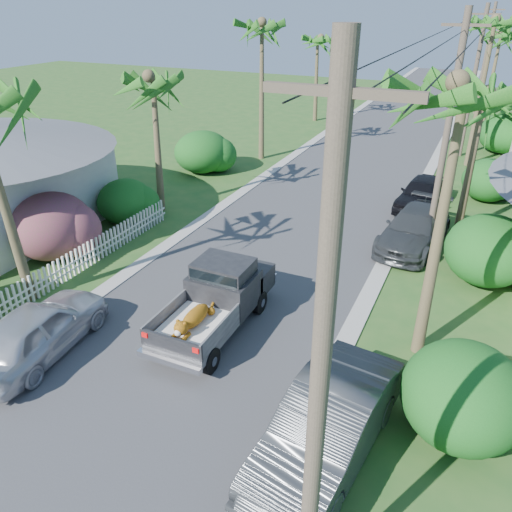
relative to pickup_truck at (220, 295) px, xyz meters
The scene contains 28 objects.
ground 4.80m from the pickup_truck, 94.70° to the right, with size 120.00×120.00×0.00m, color #27541F.
road 20.35m from the pickup_truck, 91.08° to the left, with size 8.00×100.00×0.02m, color #38383A.
curb_left 20.88m from the pickup_truck, 102.98° to the left, with size 0.60×100.00×0.06m, color #A5A39E.
curb_right 20.72m from the pickup_truck, 79.10° to the left, with size 0.60×100.00×0.06m, color #A5A39E.
pickup_truck is the anchor object (origin of this frame).
parked_car_rn 5.87m from the pickup_truck, 38.10° to the right, with size 1.82×5.22×1.72m, color #323538.
parked_car_rm 9.48m from the pickup_truck, 60.85° to the left, with size 2.12×5.21×1.51m, color #333739.
parked_car_rf 13.42m from the pickup_truck, 71.55° to the left, with size 1.77×4.40×1.50m, color black.
parked_car_ln 5.33m from the pickup_truck, 138.37° to the right, with size 1.88×4.68×1.59m, color silver.
palm_l_b 11.48m from the pickup_truck, 134.44° to the left, with size 4.40×4.40×7.40m.
palm_l_c 19.71m from the pickup_truck, 110.23° to the left, with size 4.40×4.40×9.20m.
palm_l_d 30.61m from the pickup_truck, 103.21° to the left, with size 4.40×4.40×7.70m.
palm_r_a 8.83m from the pickup_truck, 12.64° to the left, with size 4.40×4.40×8.70m.
palm_r_b 13.03m from the pickup_truck, 58.95° to the left, with size 4.40×4.40×7.20m.
palm_r_c 23.22m from the pickup_truck, 74.75° to the left, with size 4.40×4.40×9.40m.
palm_r_d 36.31m from the pickup_truck, 80.18° to the left, with size 4.40×4.40×8.00m.
shrub_l_b 8.30m from the pickup_truck, behind, with size 3.00×3.30×2.60m, color #BB1A6A.
shrub_l_c 9.43m from the pickup_truck, 145.62° to the left, with size 2.40×2.64×2.00m, color #164D19.
shrub_l_d 15.75m from the pickup_truck, 122.17° to the left, with size 3.20×3.52×2.40m, color #164D19.
shrub_r_a 7.41m from the pickup_truck, 13.06° to the right, with size 2.80×3.08×2.30m, color #164D19.
shrub_r_b 9.75m from the pickup_truck, 40.47° to the left, with size 3.00×3.30×2.50m, color #164D19.
shrub_r_c 16.90m from the pickup_truck, 65.10° to the left, with size 2.60×2.86×2.10m, color #164D19.
shrub_r_d 26.45m from the pickup_truck, 73.26° to the left, with size 3.20×3.52×2.60m, color #164D19.
picket_fence 6.46m from the pickup_truck, behind, with size 0.10×11.00×1.00m, color white.
utility_pole_a 9.20m from the pickup_truck, 51.99° to the right, with size 1.60×0.26×9.00m.
utility_pole_b 10.46m from the pickup_truck, 57.94° to the left, with size 1.60×0.26×9.00m.
utility_pole_c 24.17m from the pickup_truck, 77.40° to the left, with size 1.60×0.26×9.00m.
utility_pole_d 38.85m from the pickup_truck, 82.25° to the left, with size 1.60×0.26×9.00m.
Camera 1 is at (6.93, -6.82, 9.19)m, focal length 35.00 mm.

